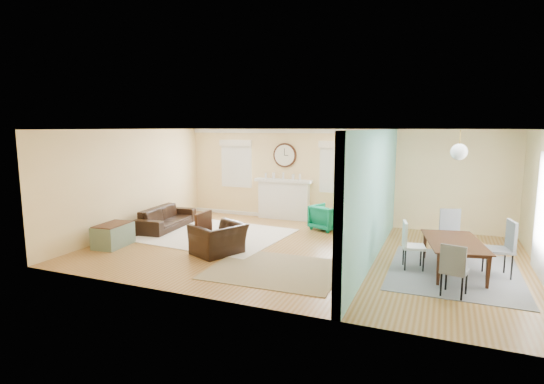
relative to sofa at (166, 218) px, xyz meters
The scene contains 27 objects.
floor 4.00m from the sofa, ahead, with size 9.00×9.00×0.00m, color brown.
wall_back 4.72m from the sofa, 31.17° to the left, with size 9.00×0.02×2.60m, color #EAC486.
wall_front 5.45m from the sofa, 42.52° to the right, with size 9.00×0.02×2.60m, color #EAC486.
wall_left 1.31m from the sofa, 132.19° to the right, with size 0.02×6.00×2.60m, color #EAC486.
ceiling 4.61m from the sofa, ahead, with size 9.00×6.00×0.02m, color white.
partition 5.57m from the sofa, ahead, with size 0.17×6.00×2.60m.
fireplace 3.35m from the sofa, 42.84° to the left, with size 1.70×0.30×1.17m.
wall_clock 3.73m from the sofa, 43.91° to the left, with size 0.70×0.07×0.70m.
window_left 2.86m from the sofa, 69.11° to the left, with size 1.05×0.13×1.42m.
window_right 4.83m from the sofa, 30.35° to the left, with size 1.05×0.13×1.42m.
pendant 7.23m from the sofa, ahead, with size 0.30×0.30×0.55m.
rug_cream 1.60m from the sofa, ahead, with size 3.27×2.83×0.02m, color #F0E3CE.
rug_jute 4.36m from the sofa, 26.89° to the right, with size 2.40×1.97×0.01m, color #968160.
rug_grey 7.04m from the sofa, ahead, with size 2.25×2.82×0.01m, color slate.
sofa is the anchor object (origin of this frame).
eames_chair 2.84m from the sofa, 31.78° to the right, with size 1.00×0.87×0.65m, color black.
green_chair 4.20m from the sofa, 20.71° to the left, with size 0.69×0.71×0.65m, color #036F4E.
trunk 1.86m from the sofa, 92.16° to the right, with size 0.63×0.94×0.51m.
credenza 5.19m from the sofa, ahead, with size 0.52×1.52×0.80m.
tv 5.23m from the sofa, ahead, with size 1.09×0.14×0.63m, color black.
garden_stool 5.23m from the sofa, ahead, with size 0.31×0.31×0.45m, color white.
potted_plant 5.25m from the sofa, ahead, with size 0.36×0.31×0.40m, color #337F33.
dining_table 7.04m from the sofa, ahead, with size 1.69×0.94×0.59m, color #412010.
dining_chair_n 6.94m from the sofa, ahead, with size 0.51×0.51×0.94m.
dining_chair_s 7.25m from the sofa, 16.26° to the right, with size 0.46×0.46×0.86m.
dining_chair_w 6.34m from the sofa, ahead, with size 0.47×0.47×0.90m.
dining_chair_e 7.72m from the sofa, ahead, with size 0.53×0.53×1.03m.
Camera 1 is at (2.79, -8.42, 2.64)m, focal length 28.00 mm.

